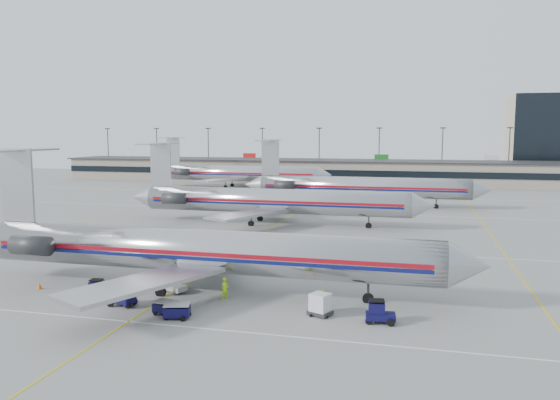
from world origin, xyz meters
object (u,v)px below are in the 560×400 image
(jet_foreground, at_px, (194,250))
(uld_container, at_px, (320,304))
(jet_second_row, at_px, (268,201))
(belt_loader, at_px, (171,285))
(tug_center, at_px, (121,296))

(jet_foreground, distance_m, uld_container, 12.80)
(jet_second_row, height_order, belt_loader, jet_second_row)
(tug_center, height_order, belt_loader, belt_loader)
(tug_center, height_order, uld_container, tug_center)
(jet_second_row, bearing_deg, tug_center, -91.44)
(uld_container, bearing_deg, jet_second_row, 134.46)
(jet_foreground, xyz_separation_m, uld_container, (11.86, -3.97, -2.73))
(jet_second_row, height_order, uld_container, jet_second_row)
(uld_container, bearing_deg, tug_center, -150.54)
(jet_second_row, distance_m, belt_loader, 36.19)
(tug_center, bearing_deg, uld_container, 25.17)
(jet_foreground, bearing_deg, tug_center, -125.45)
(jet_second_row, distance_m, uld_container, 41.98)
(tug_center, bearing_deg, belt_loader, 85.04)
(uld_container, distance_m, belt_loader, 14.01)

